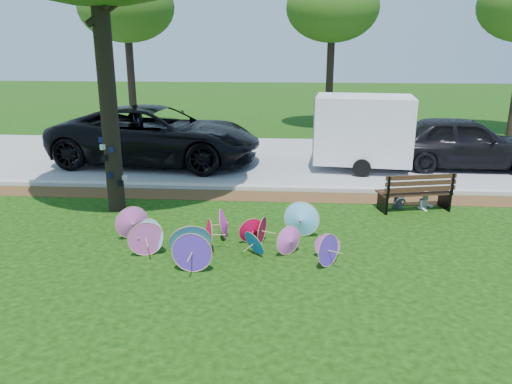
{
  "coord_description": "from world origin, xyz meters",
  "views": [
    {
      "loc": [
        1.31,
        -9.26,
        4.36
      ],
      "look_at": [
        0.5,
        2.0,
        0.9
      ],
      "focal_mm": 35.0,
      "sensor_mm": 36.0,
      "label": 1
    }
  ],
  "objects_px": {
    "park_bench": "(414,191)",
    "person_right": "(427,191)",
    "cargo_trailer": "(363,129)",
    "person_left": "(400,190)",
    "black_van": "(157,135)",
    "parasol_pile": "(221,235)",
    "dark_pickup": "(463,142)"
  },
  "relations": [
    {
      "from": "person_left",
      "to": "dark_pickup",
      "type": "bearing_deg",
      "value": 63.91
    },
    {
      "from": "parasol_pile",
      "to": "person_right",
      "type": "bearing_deg",
      "value": 31.94
    },
    {
      "from": "person_left",
      "to": "park_bench",
      "type": "bearing_deg",
      "value": -1.03
    },
    {
      "from": "cargo_trailer",
      "to": "person_right",
      "type": "relative_size",
      "value": 3.16
    },
    {
      "from": "parasol_pile",
      "to": "person_left",
      "type": "xyz_separation_m",
      "value": [
        4.38,
        3.17,
        0.13
      ]
    },
    {
      "from": "cargo_trailer",
      "to": "black_van",
      "type": "bearing_deg",
      "value": -176.87
    },
    {
      "from": "dark_pickup",
      "to": "park_bench",
      "type": "bearing_deg",
      "value": 151.08
    },
    {
      "from": "parasol_pile",
      "to": "person_left",
      "type": "relative_size",
      "value": 4.9
    },
    {
      "from": "parasol_pile",
      "to": "cargo_trailer",
      "type": "height_order",
      "value": "cargo_trailer"
    },
    {
      "from": "parasol_pile",
      "to": "black_van",
      "type": "bearing_deg",
      "value": 113.8
    },
    {
      "from": "person_right",
      "to": "park_bench",
      "type": "bearing_deg",
      "value": 165.35
    },
    {
      "from": "park_bench",
      "to": "person_right",
      "type": "xyz_separation_m",
      "value": [
        0.35,
        0.05,
        -0.01
      ]
    },
    {
      "from": "black_van",
      "to": "cargo_trailer",
      "type": "bearing_deg",
      "value": -87.74
    },
    {
      "from": "black_van",
      "to": "dark_pickup",
      "type": "relative_size",
      "value": 1.39
    },
    {
      "from": "park_bench",
      "to": "person_left",
      "type": "relative_size",
      "value": 1.94
    },
    {
      "from": "dark_pickup",
      "to": "cargo_trailer",
      "type": "relative_size",
      "value": 1.68
    },
    {
      "from": "parasol_pile",
      "to": "park_bench",
      "type": "distance_m",
      "value": 5.67
    },
    {
      "from": "person_left",
      "to": "cargo_trailer",
      "type": "bearing_deg",
      "value": 103.61
    },
    {
      "from": "black_van",
      "to": "person_right",
      "type": "height_order",
      "value": "black_van"
    },
    {
      "from": "black_van",
      "to": "parasol_pile",
      "type": "bearing_deg",
      "value": -150.98
    },
    {
      "from": "cargo_trailer",
      "to": "park_bench",
      "type": "distance_m",
      "value": 4.43
    },
    {
      "from": "dark_pickup",
      "to": "person_left",
      "type": "bearing_deg",
      "value": 147.7
    },
    {
      "from": "parasol_pile",
      "to": "cargo_trailer",
      "type": "bearing_deg",
      "value": 62.12
    },
    {
      "from": "cargo_trailer",
      "to": "person_left",
      "type": "relative_size",
      "value": 3.17
    },
    {
      "from": "park_bench",
      "to": "person_left",
      "type": "xyz_separation_m",
      "value": [
        -0.35,
        0.05,
        -0.01
      ]
    },
    {
      "from": "black_van",
      "to": "person_left",
      "type": "xyz_separation_m",
      "value": [
        7.8,
        -4.59,
        -0.53
      ]
    },
    {
      "from": "black_van",
      "to": "park_bench",
      "type": "relative_size",
      "value": 3.8
    },
    {
      "from": "parasol_pile",
      "to": "park_bench",
      "type": "xyz_separation_m",
      "value": [
        4.73,
        3.12,
        0.14
      ]
    },
    {
      "from": "dark_pickup",
      "to": "cargo_trailer",
      "type": "xyz_separation_m",
      "value": [
        -3.54,
        -0.46,
        0.5
      ]
    },
    {
      "from": "parasol_pile",
      "to": "black_van",
      "type": "height_order",
      "value": "black_van"
    },
    {
      "from": "black_van",
      "to": "dark_pickup",
      "type": "distance_m",
      "value": 10.86
    },
    {
      "from": "person_right",
      "to": "parasol_pile",
      "type": "bearing_deg",
      "value": -170.84
    }
  ]
}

